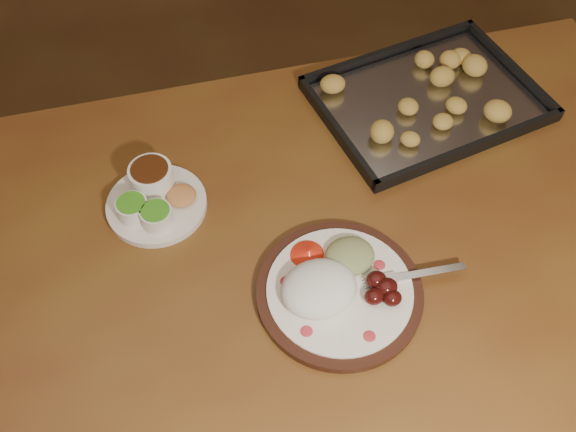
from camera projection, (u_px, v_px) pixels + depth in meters
name	position (u px, v px, depth m)	size (l,w,h in m)	color
ground	(233.00, 363.00, 1.77)	(4.00, 4.00, 0.00)	brown
dining_table	(307.00, 276.00, 1.17)	(1.60, 1.07, 0.75)	brown
dinner_plate	(336.00, 287.00, 1.03)	(0.34, 0.27, 0.06)	black
condiment_saucer	(154.00, 198.00, 1.13)	(0.18, 0.18, 0.06)	silver
baking_tray	(427.00, 98.00, 1.29)	(0.45, 0.35, 0.04)	black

